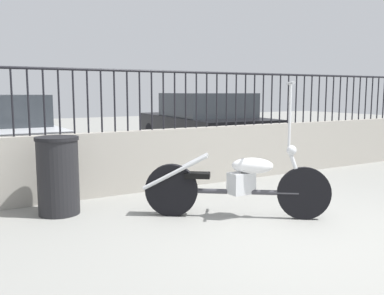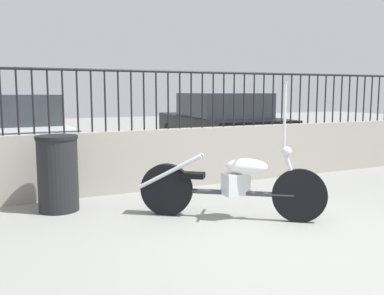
% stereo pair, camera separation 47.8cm
% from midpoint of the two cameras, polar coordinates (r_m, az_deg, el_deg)
% --- Properties ---
extents(ground_plane, '(40.00, 40.00, 0.00)m').
position_cam_midpoint_polar(ground_plane, '(4.29, 16.72, -12.11)').
color(ground_plane, gray).
extents(low_wall, '(9.77, 0.18, 0.87)m').
position_cam_midpoint_polar(low_wall, '(6.36, 0.54, -1.37)').
color(low_wall, '#9E998E').
rests_on(low_wall, ground_plane).
extents(fence_railing, '(9.77, 0.04, 0.84)m').
position_cam_midpoint_polar(fence_railing, '(6.28, 0.55, 7.59)').
color(fence_railing, black).
rests_on(fence_railing, low_wall).
extents(motorcycle_dark_grey, '(1.76, 1.34, 1.53)m').
position_cam_midpoint_polar(motorcycle_dark_grey, '(4.81, 7.19, -4.79)').
color(motorcycle_dark_grey, black).
rests_on(motorcycle_dark_grey, ground_plane).
extents(trash_bin, '(0.49, 0.49, 0.90)m').
position_cam_midpoint_polar(trash_bin, '(5.24, -15.00, -3.35)').
color(trash_bin, black).
rests_on(trash_bin, ground_plane).
extents(car_silver, '(1.78, 4.19, 1.36)m').
position_cam_midpoint_polar(car_silver, '(8.05, -21.84, 1.76)').
color(car_silver, black).
rests_on(car_silver, ground_plane).
extents(car_black, '(2.12, 4.16, 1.38)m').
position_cam_midpoint_polar(car_black, '(9.75, 5.16, 3.19)').
color(car_black, black).
rests_on(car_black, ground_plane).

